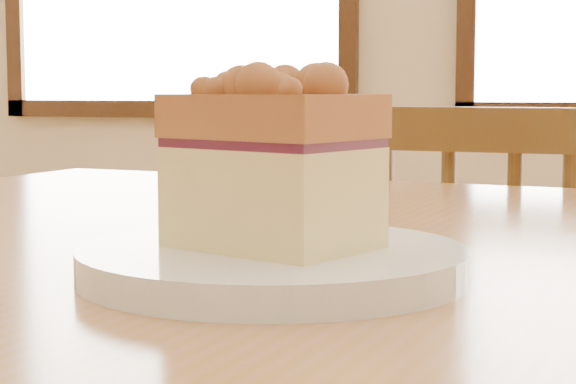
# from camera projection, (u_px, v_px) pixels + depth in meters

# --- Properties ---
(cafe_table_main) EXTENTS (1.39, 1.02, 0.75)m
(cafe_table_main) POSITION_uv_depth(u_px,v_px,m) (458.00, 365.00, 0.72)
(cafe_table_main) COLOR #AA7042
(cafe_table_main) RESTS_ON ground
(plate) EXTENTS (0.23, 0.23, 0.02)m
(plate) POSITION_uv_depth(u_px,v_px,m) (273.00, 264.00, 0.58)
(plate) COLOR white
(plate) RESTS_ON cafe_table_main
(cake_slice) EXTENTS (0.14, 0.12, 0.11)m
(cake_slice) POSITION_uv_depth(u_px,v_px,m) (270.00, 156.00, 0.57)
(cake_slice) COLOR #FFE990
(cake_slice) RESTS_ON plate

